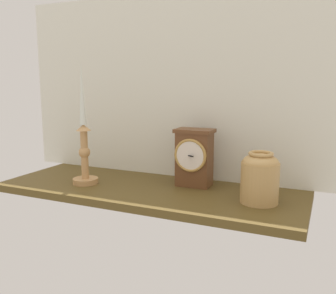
% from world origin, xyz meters
% --- Properties ---
extents(ground_plane, '(1.00, 0.36, 0.02)m').
position_xyz_m(ground_plane, '(0.00, 0.00, -0.01)').
color(ground_plane, brown).
extents(back_wall, '(1.20, 0.02, 0.65)m').
position_xyz_m(back_wall, '(0.00, 0.18, 0.33)').
color(back_wall, silver).
rests_on(back_wall, ground_plane).
extents(mantel_clock, '(0.12, 0.10, 0.19)m').
position_xyz_m(mantel_clock, '(0.13, 0.08, 0.10)').
color(mantel_clock, brown).
rests_on(mantel_clock, ground_plane).
extents(candlestick_tall_left, '(0.09, 0.09, 0.40)m').
position_xyz_m(candlestick_tall_left, '(-0.22, -0.04, 0.13)').
color(candlestick_tall_left, tan).
rests_on(candlestick_tall_left, ground_plane).
extents(brass_vase_jar, '(0.11, 0.11, 0.15)m').
position_xyz_m(brass_vase_jar, '(0.36, -0.01, 0.08)').
color(brass_vase_jar, tan).
rests_on(brass_vase_jar, ground_plane).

